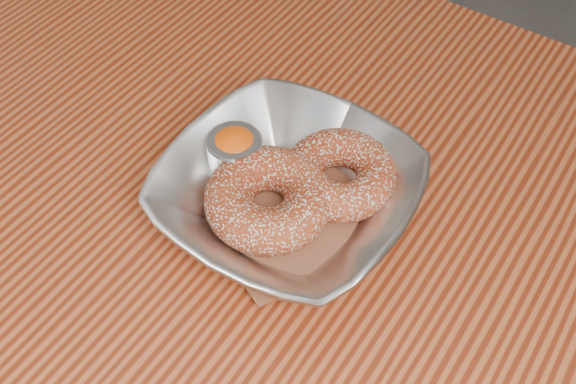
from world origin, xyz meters
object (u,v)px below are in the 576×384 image
Objects in this scene: donut_front at (268,199)px; donut_extra at (269,199)px; donut_back at (340,174)px; table at (211,261)px; ramekin at (235,153)px; serving_bowl at (288,195)px.

donut_front reaches higher than donut_extra.
donut_back reaches higher than donut_extra.
donut_extra is (-0.04, -0.06, -0.00)m from donut_back.
table is 0.14m from ramekin.
donut_back is at bearing 37.66° from table.
donut_back is 0.07m from donut_front.
donut_front is at bearing -55.55° from donut_extra.
donut_front is 0.01m from donut_extra.
donut_extra is at bearing -22.67° from ramekin.
donut_back is (0.03, 0.04, 0.00)m from serving_bowl.
donut_back is at bearing 59.25° from donut_front.
donut_extra is at bearing 124.45° from donut_front.
ramekin reaches higher than serving_bowl.
table is 5.59× the size of serving_bowl.
donut_front is 1.26× the size of donut_extra.
serving_bowl is 0.02m from donut_front.
donut_back is 0.10m from ramekin.
serving_bowl is at bearing -120.24° from donut_back.
table is at bearing -165.32° from donut_front.
ramekin is at bearing 157.33° from donut_extra.
serving_bowl is 1.95× the size of donut_front.
serving_bowl is 0.05m from donut_back.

